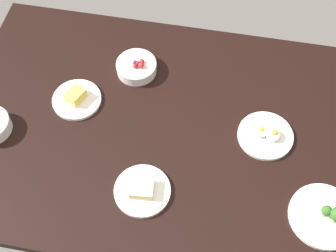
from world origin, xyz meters
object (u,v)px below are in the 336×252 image
(plate_broccoli, at_px, (325,216))
(bowl_berries, at_px, (137,67))
(plate_eggs, at_px, (266,135))
(plate_cheese, at_px, (77,99))
(plate_sandwich, at_px, (142,190))

(plate_broccoli, distance_m, bowl_berries, 0.82)
(plate_broccoli, bearing_deg, plate_eggs, -52.29)
(plate_eggs, bearing_deg, plate_broccoli, 127.71)
(plate_cheese, height_order, plate_broccoli, plate_broccoli)
(plate_broccoli, xyz_separation_m, bowl_berries, (0.69, -0.45, 0.01))
(plate_sandwich, distance_m, plate_eggs, 0.46)
(plate_sandwich, height_order, plate_eggs, plate_eggs)
(plate_sandwich, bearing_deg, plate_eggs, -143.37)
(plate_broccoli, bearing_deg, plate_cheese, -17.98)
(plate_cheese, bearing_deg, plate_sandwich, 135.32)
(plate_cheese, xyz_separation_m, plate_broccoli, (-0.86, 0.28, 0.00))
(plate_eggs, height_order, bowl_berries, bowl_berries)
(plate_eggs, bearing_deg, plate_sandwich, 36.63)
(bowl_berries, bearing_deg, plate_broccoli, 146.62)
(bowl_berries, bearing_deg, plate_sandwich, 104.63)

